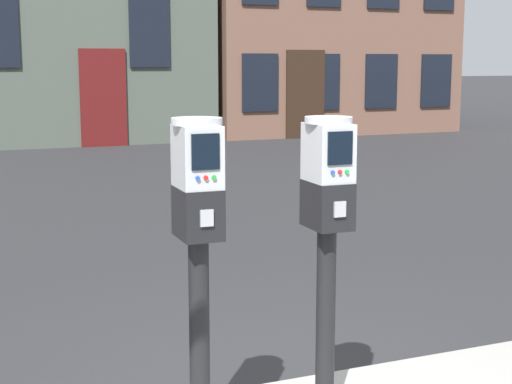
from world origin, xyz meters
TOP-DOWN VIEW (x-y plane):
  - parking_meter_near_kerb at (-0.64, -0.28)m, footprint 0.22×0.26m
  - parking_meter_twin_adjacent at (-0.01, -0.28)m, footprint 0.22×0.26m

SIDE VIEW (x-z plane):
  - parking_meter_twin_adjacent at x=-0.01m, z-range 0.41..1.85m
  - parking_meter_near_kerb at x=-0.64m, z-range 0.41..1.87m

